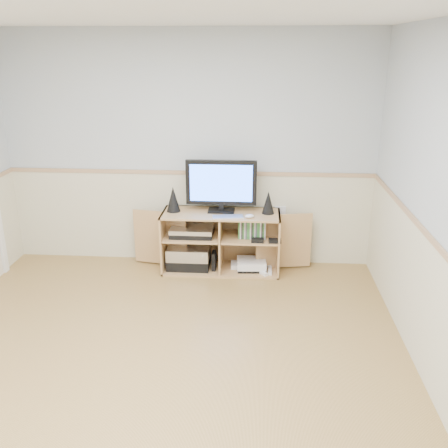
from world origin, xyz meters
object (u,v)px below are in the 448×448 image
at_px(keyboard, 228,217).
at_px(game_consoles, 250,264).
at_px(media_cabinet, 221,239).
at_px(monitor, 221,184).

height_order(keyboard, game_consoles, keyboard).
bearing_deg(keyboard, media_cabinet, 104.45).
bearing_deg(monitor, keyboard, -66.21).
height_order(media_cabinet, game_consoles, media_cabinet).
bearing_deg(media_cabinet, monitor, -90.00).
distance_m(monitor, game_consoles, 0.94).
bearing_deg(game_consoles, keyboard, -151.91).
xyz_separation_m(media_cabinet, game_consoles, (0.32, -0.07, -0.26)).
xyz_separation_m(monitor, keyboard, (0.08, -0.19, -0.29)).
relative_size(media_cabinet, keyboard, 6.17).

